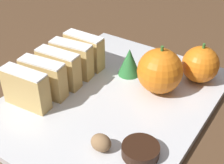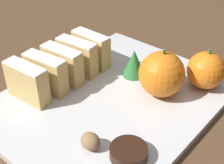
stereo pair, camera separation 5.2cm
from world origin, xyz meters
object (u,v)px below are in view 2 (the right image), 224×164
at_px(orange_far, 206,70).
at_px(walnut, 90,141).
at_px(chocolate_cookie, 129,152).
at_px(orange_near, 162,74).

bearing_deg(orange_far, walnut, -101.42).
distance_m(orange_far, chocolate_cookie, 0.22).
relative_size(orange_near, chocolate_cookie, 1.66).
bearing_deg(chocolate_cookie, orange_near, 108.02).
bearing_deg(walnut, chocolate_cookie, 23.44).
xyz_separation_m(orange_far, chocolate_cookie, (0.00, -0.22, -0.03)).
bearing_deg(chocolate_cookie, walnut, -156.56).
height_order(orange_near, orange_far, orange_near).
bearing_deg(walnut, orange_near, 89.45).
distance_m(orange_near, walnut, 0.17).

